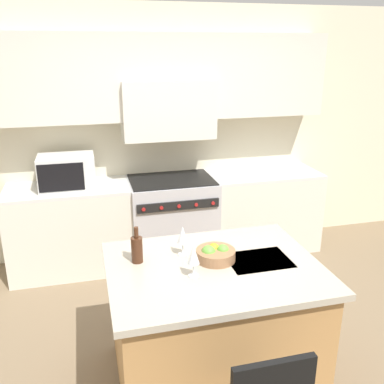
% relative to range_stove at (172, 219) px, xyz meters
% --- Properties ---
extents(ground_plane, '(10.00, 10.00, 0.00)m').
position_rel_range_stove_xyz_m(ground_plane, '(0.00, -1.74, -0.47)').
color(ground_plane, '#7A664C').
extents(back_cabinetry, '(10.00, 0.46, 2.70)m').
position_rel_range_stove_xyz_m(back_cabinetry, '(0.00, 0.27, 1.13)').
color(back_cabinetry, beige).
rests_on(back_cabinetry, ground_plane).
extents(back_counter, '(3.40, 0.62, 0.92)m').
position_rel_range_stove_xyz_m(back_counter, '(-0.00, 0.02, -0.01)').
color(back_counter, silver).
rests_on(back_counter, ground_plane).
extents(range_stove, '(0.92, 0.70, 0.93)m').
position_rel_range_stove_xyz_m(range_stove, '(0.00, 0.00, 0.00)').
color(range_stove, '#B7B7BC').
rests_on(range_stove, ground_plane).
extents(microwave, '(0.55, 0.40, 0.33)m').
position_rel_range_stove_xyz_m(microwave, '(-1.06, 0.02, 0.62)').
color(microwave, silver).
rests_on(microwave, back_counter).
extents(kitchen_island, '(1.41, 1.08, 0.90)m').
position_rel_range_stove_xyz_m(kitchen_island, '(-0.10, -1.86, -0.01)').
color(kitchen_island, '#B7844C').
rests_on(kitchen_island, ground_plane).
extents(wine_bottle, '(0.08, 0.08, 0.25)m').
position_rel_range_stove_xyz_m(wine_bottle, '(-0.59, -1.68, 0.53)').
color(wine_bottle, '#422314').
rests_on(wine_bottle, kitchen_island).
extents(wine_glass_near, '(0.08, 0.08, 0.21)m').
position_rel_range_stove_xyz_m(wine_glass_near, '(-0.27, -1.96, 0.57)').
color(wine_glass_near, white).
rests_on(wine_glass_near, kitchen_island).
extents(wine_glass_far, '(0.08, 0.08, 0.21)m').
position_rel_range_stove_xyz_m(wine_glass_far, '(-0.27, -1.65, 0.57)').
color(wine_glass_far, white).
rests_on(wine_glass_far, kitchen_island).
extents(fruit_bowl, '(0.27, 0.27, 0.11)m').
position_rel_range_stove_xyz_m(fruit_bowl, '(-0.07, -1.79, 0.48)').
color(fruit_bowl, '#996B47').
rests_on(fruit_bowl, kitchen_island).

